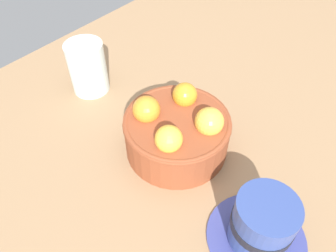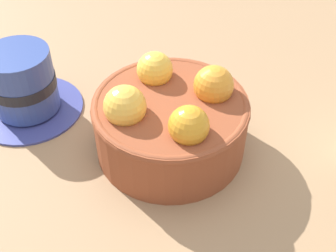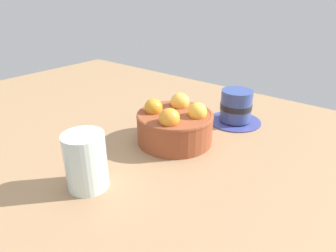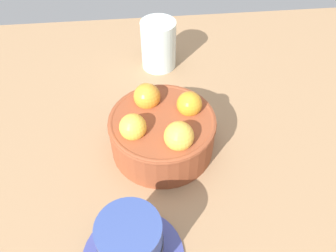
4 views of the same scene
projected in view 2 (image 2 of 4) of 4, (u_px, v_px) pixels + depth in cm
name	position (u px, v px, depth cm)	size (l,w,h in cm)	color
ground_plane	(170.00, 159.00, 50.86)	(157.97, 85.10, 4.08)	#997551
terracotta_bowl	(170.00, 120.00, 46.63)	(16.70, 16.70, 9.70)	brown
coffee_cup	(23.00, 85.00, 51.70)	(13.18, 13.18, 8.35)	#394087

